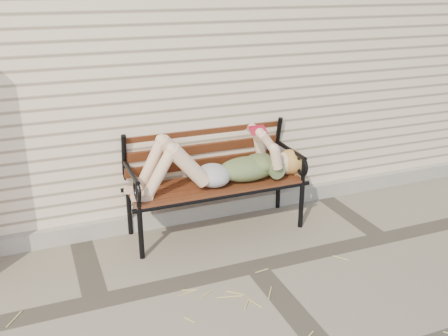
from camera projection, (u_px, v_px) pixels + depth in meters
name	position (u px, v px, depth m)	size (l,w,h in m)	color
ground	(255.00, 266.00, 4.00)	(80.00, 80.00, 0.00)	#766A5A
house_wall	(153.00, 36.00, 6.07)	(8.00, 4.00, 3.00)	beige
foundation_strip	(213.00, 209.00, 4.82)	(8.00, 0.10, 0.15)	#ABA59A
garden_bench	(212.00, 164.00, 4.45)	(1.69, 0.67, 1.10)	black
reading_woman	(219.00, 165.00, 4.33)	(1.60, 0.36, 0.50)	#0B3E4E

